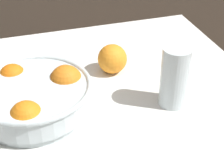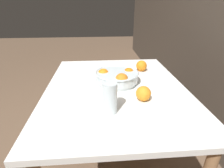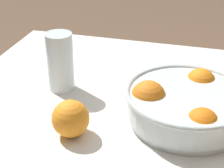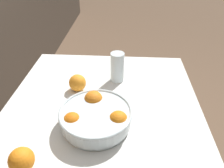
% 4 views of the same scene
% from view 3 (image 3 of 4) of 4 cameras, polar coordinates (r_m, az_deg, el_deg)
% --- Properties ---
extents(dining_table, '(1.09, 0.86, 0.77)m').
position_cam_3_polar(dining_table, '(0.95, 7.34, -9.40)').
color(dining_table, white).
rests_on(dining_table, ground_plane).
extents(fruit_bowl, '(0.28, 0.28, 0.10)m').
position_cam_3_polar(fruit_bowl, '(0.86, 11.11, -3.00)').
color(fruit_bowl, silver).
rests_on(fruit_bowl, dining_table).
extents(juice_glass, '(0.07, 0.07, 0.15)m').
position_cam_3_polar(juice_glass, '(0.97, -7.87, 3.10)').
color(juice_glass, '#F4A314').
rests_on(juice_glass, dining_table).
extents(orange_loose_front, '(0.08, 0.08, 0.08)m').
position_cam_3_polar(orange_loose_front, '(0.81, -6.33, -5.26)').
color(orange_loose_front, orange).
rests_on(orange_loose_front, dining_table).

